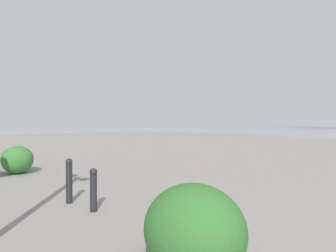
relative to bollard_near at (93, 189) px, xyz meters
The scene contains 6 objects.
bollard_near is the anchor object (origin of this frame).
bollard_mid 0.77m from the bollard_near, ahead, with size 0.13×0.13×0.86m.
shrub_low 2.51m from the bollard_near, behind, with size 1.09×0.99×0.93m.
shrub_round 2.14m from the bollard_near, behind, with size 0.69×0.62×0.59m.
shrub_wide 4.72m from the bollard_near, ahead, with size 0.97×0.87×0.82m.
shrub_tall 5.70m from the bollard_near, ahead, with size 0.82×0.74×0.70m.
Camera 1 is at (0.47, 1.21, 1.57)m, focal length 29.63 mm.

